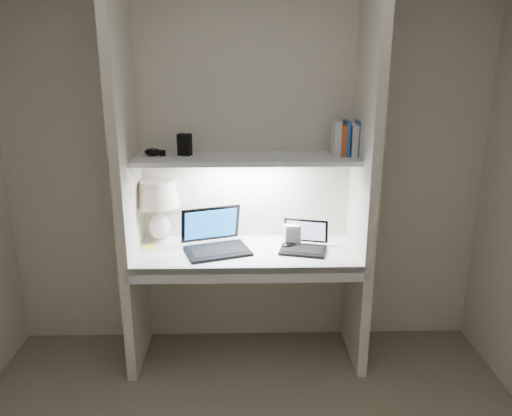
{
  "coord_description": "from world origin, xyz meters",
  "views": [
    {
      "loc": [
        -0.01,
        -1.76,
        1.98
      ],
      "look_at": [
        0.06,
        1.05,
        1.11
      ],
      "focal_mm": 35.0,
      "sensor_mm": 36.0,
      "label": 1
    }
  ],
  "objects_px": {
    "laptop_netbook": "(304,243)",
    "book_row": "(349,139)",
    "speaker": "(292,235)",
    "laptop_main": "(215,241)",
    "table_lamp": "(158,201)"
  },
  "relations": [
    {
      "from": "laptop_netbook",
      "to": "book_row",
      "type": "distance_m",
      "value": 0.72
    },
    {
      "from": "laptop_netbook",
      "to": "speaker",
      "type": "relative_size",
      "value": 2.35
    },
    {
      "from": "laptop_main",
      "to": "speaker",
      "type": "relative_size",
      "value": 3.28
    },
    {
      "from": "table_lamp",
      "to": "book_row",
      "type": "distance_m",
      "value": 1.3
    },
    {
      "from": "table_lamp",
      "to": "laptop_main",
      "type": "relative_size",
      "value": 0.88
    },
    {
      "from": "table_lamp",
      "to": "laptop_netbook",
      "type": "xyz_separation_m",
      "value": [
        0.95,
        -0.17,
        -0.24
      ]
    },
    {
      "from": "laptop_netbook",
      "to": "table_lamp",
      "type": "bearing_deg",
      "value": -175.58
    },
    {
      "from": "book_row",
      "to": "laptop_netbook",
      "type": "bearing_deg",
      "value": -159.2
    },
    {
      "from": "laptop_main",
      "to": "speaker",
      "type": "bearing_deg",
      "value": -12.69
    },
    {
      "from": "speaker",
      "to": "table_lamp",
      "type": "bearing_deg",
      "value": 166.02
    },
    {
      "from": "laptop_netbook",
      "to": "book_row",
      "type": "relative_size",
      "value": 1.55
    },
    {
      "from": "laptop_netbook",
      "to": "book_row",
      "type": "height_order",
      "value": "book_row"
    },
    {
      "from": "table_lamp",
      "to": "book_row",
      "type": "xyz_separation_m",
      "value": [
        1.23,
        -0.06,
        0.41
      ]
    },
    {
      "from": "laptop_main",
      "to": "table_lamp",
      "type": "bearing_deg",
      "value": 140.08
    },
    {
      "from": "laptop_main",
      "to": "book_row",
      "type": "height_order",
      "value": "book_row"
    }
  ]
}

